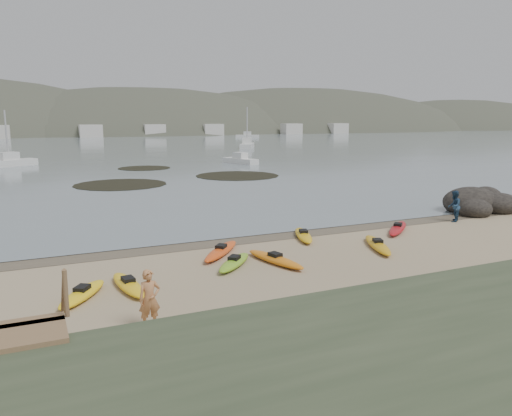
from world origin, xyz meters
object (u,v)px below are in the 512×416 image
person_west (150,299)px  rock_cluster (480,207)px  person_east (454,206)px  stairs (29,347)px

person_west → rock_cluster: size_ratio=0.32×
person_west → person_east: bearing=19.9°
person_east → rock_cluster: person_east is taller
stairs → person_east: bearing=23.3°
stairs → person_east: (23.34, 10.03, -0.11)m
person_west → rock_cluster: (24.35, 9.60, -0.63)m
rock_cluster → stairs: bearing=-156.7°
stairs → person_west: bearing=34.9°
person_east → stairs: bearing=-12.4°
person_east → person_west: bearing=-14.6°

